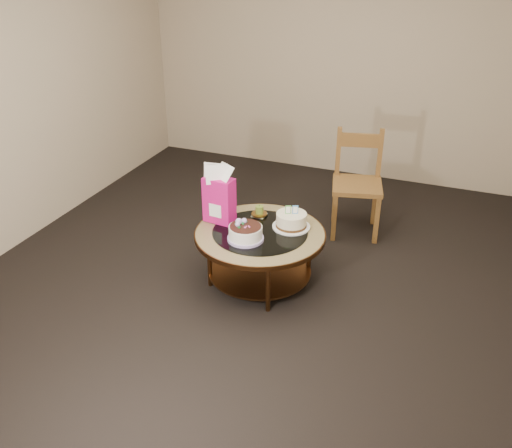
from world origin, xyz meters
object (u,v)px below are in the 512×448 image
at_px(decorated_cake, 245,233).
at_px(dining_chair, 357,183).
at_px(cream_cake, 291,221).
at_px(gift_bag, 219,194).
at_px(coffee_table, 260,240).

relative_size(decorated_cake, dining_chair, 0.29).
height_order(decorated_cake, dining_chair, dining_chair).
bearing_deg(dining_chair, cream_cake, -120.57).
xyz_separation_m(decorated_cake, gift_bag, (-0.31, 0.21, 0.18)).
bearing_deg(dining_chair, gift_bag, -141.89).
bearing_deg(coffee_table, dining_chair, 66.48).
distance_m(coffee_table, decorated_cake, 0.21).
distance_m(gift_bag, dining_chair, 1.42).
distance_m(decorated_cake, cream_cake, 0.41).
distance_m(cream_cake, dining_chair, 1.04).
xyz_separation_m(coffee_table, cream_cake, (0.20, 0.16, 0.14)).
xyz_separation_m(coffee_table, decorated_cake, (-0.06, -0.16, 0.13)).
height_order(coffee_table, gift_bag, gift_bag).
xyz_separation_m(decorated_cake, cream_cake, (0.26, 0.31, 0.01)).
xyz_separation_m(cream_cake, gift_bag, (-0.56, -0.11, 0.18)).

